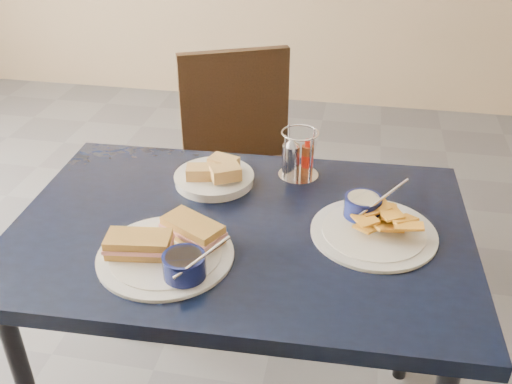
% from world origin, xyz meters
% --- Properties ---
extents(dining_table, '(1.12, 0.77, 0.75)m').
position_xyz_m(dining_table, '(-0.03, -0.15, 0.67)').
color(dining_table, black).
rests_on(dining_table, ground).
extents(chair_far, '(0.55, 0.55, 0.89)m').
position_xyz_m(chair_far, '(-0.17, 0.66, 0.51)').
color(chair_far, black).
rests_on(chair_far, ground).
extents(sandwich_plate, '(0.32, 0.30, 0.12)m').
position_xyz_m(sandwich_plate, '(-0.15, -0.31, 0.77)').
color(sandwich_plate, white).
rests_on(sandwich_plate, dining_table).
extents(plantain_plate, '(0.29, 0.29, 0.12)m').
position_xyz_m(plantain_plate, '(0.28, -0.11, 0.77)').
color(plantain_plate, white).
rests_on(plantain_plate, dining_table).
extents(bread_basket, '(0.21, 0.21, 0.07)m').
position_xyz_m(bread_basket, '(-0.14, 0.03, 0.77)').
color(bread_basket, white).
rests_on(bread_basket, dining_table).
extents(condiment_caddy, '(0.11, 0.11, 0.14)m').
position_xyz_m(condiment_caddy, '(0.07, 0.11, 0.81)').
color(condiment_caddy, silver).
rests_on(condiment_caddy, dining_table).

